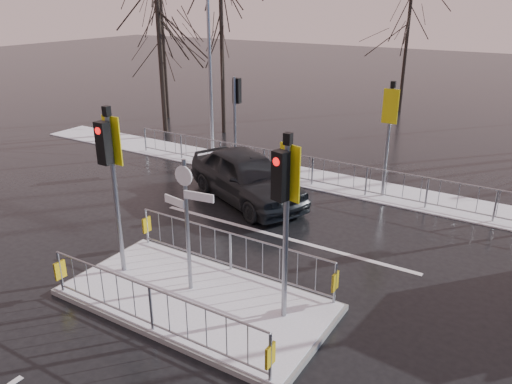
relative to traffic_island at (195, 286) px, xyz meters
The scene contains 11 objects.
ground 0.39m from the traffic_island, 42.90° to the right, with size 120.00×120.00×0.00m, color black.
snow_verge 8.60m from the traffic_island, 89.92° to the left, with size 30.00×2.00×0.04m, color white.
lane_markings 0.52m from the traffic_island, 88.07° to the right, with size 8.00×11.38×0.01m.
traffic_island is the anchor object (origin of this frame).
far_kerb_fixtures 8.11m from the traffic_island, 87.84° to the left, with size 18.00×0.65×3.83m.
car_far_lane 6.04m from the traffic_island, 111.73° to the left, with size 1.98×4.93×1.68m, color black.
tree_near_a 16.23m from the traffic_island, 133.66° to the left, with size 4.75×4.75×8.97m.
tree_near_b 15.57m from the traffic_island, 122.60° to the left, with size 4.00×4.00×7.55m.
tree_near_c 18.84m from the traffic_island, 132.79° to the left, with size 3.50×3.50×6.61m.
tree_far_a 22.52m from the traffic_island, 95.17° to the left, with size 3.75×3.75×7.08m.
street_lamp_left 12.17m from the traffic_island, 124.07° to the left, with size 1.25×0.18×8.20m.
Camera 1 is at (6.08, -7.33, 6.34)m, focal length 35.00 mm.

